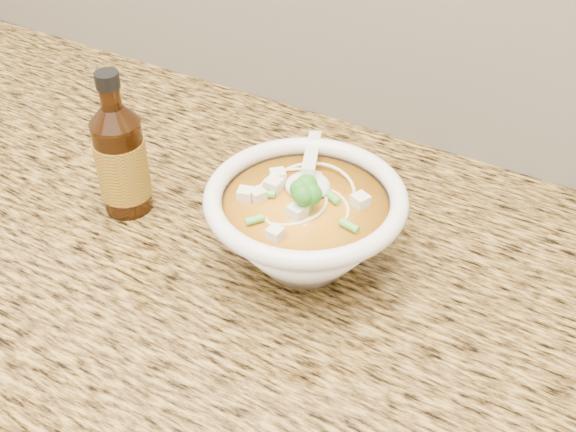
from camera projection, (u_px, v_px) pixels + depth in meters
The scene contains 3 objects.
counter_slab at pixel (219, 267), 0.78m from camera, with size 4.00×0.68×0.04m, color olive.
soup_bowl at pixel (305, 226), 0.73m from camera, with size 0.20×0.22×0.11m.
hot_sauce_bottle at pixel (121, 160), 0.79m from camera, with size 0.07×0.07×0.17m.
Camera 1 is at (0.35, 1.22, 1.41)m, focal length 45.00 mm.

